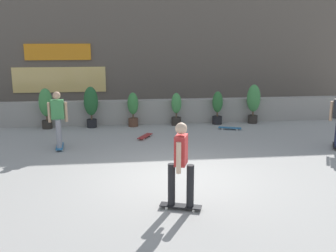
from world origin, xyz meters
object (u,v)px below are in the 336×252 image
Objects in this scene: potted_plant_4 at (217,106)px; skater_far_left at (181,162)px; potted_plant_5 at (254,101)px; skater_far_right at (58,117)px; potted_plant_1 at (91,104)px; potted_plant_2 at (133,108)px; skateboard_near_camera at (230,128)px; potted_plant_0 at (46,105)px; skateboard_aside at (145,136)px; potted_plant_3 at (176,108)px.

potted_plant_4 is 7.70m from skater_far_left.
skater_far_right is (-6.82, -2.72, 0.08)m from potted_plant_5.
potted_plant_4 is (4.68, 0.00, -0.19)m from potted_plant_1.
skater_far_left is at bearing -84.80° from potted_plant_2.
potted_plant_4 is 1.52× the size of skateboard_near_camera.
potted_plant_1 is (1.58, -0.00, 0.02)m from potted_plant_0.
skateboard_aside is at bearing -157.12° from potted_plant_5.
potted_plant_1 is 1.20× the size of potted_plant_4.
potted_plant_1 reaches higher than potted_plant_5.
potted_plant_4 is 3.42m from skateboard_aside.
potted_plant_4 is 1.16m from skateboard_near_camera.
skateboard_aside is at bearing -147.85° from potted_plant_4.
potted_plant_0 is at bearing 171.65° from skateboard_near_camera.
potted_plant_5 reaches higher than skateboard_near_camera.
potted_plant_1 reaches higher than potted_plant_2.
potted_plant_0 is 1.58m from potted_plant_1.
skater_far_left reaches higher than skateboard_near_camera.
potted_plant_3 is at bearing 35.14° from skater_far_right.
potted_plant_4 is at bearing 0.00° from potted_plant_3.
potted_plant_1 is 1.52m from potted_plant_2.
potted_plant_3 is at bearing 0.00° from potted_plant_0.
skateboard_near_camera is at bearing -8.35° from potted_plant_0.
potted_plant_0 is at bearing 180.00° from potted_plant_5.
potted_plant_1 is at bearing -180.00° from potted_plant_3.
potted_plant_2 is at bearing 95.20° from skater_far_left.
skateboard_near_camera is at bearing -76.27° from potted_plant_4.
potted_plant_1 reaches higher than potted_plant_4.
skateboard_aside is at bearing -79.75° from potted_plant_2.
potted_plant_5 is 1.81× the size of skateboard_near_camera.
potted_plant_2 is at bearing 180.00° from potted_plant_4.
potted_plant_2 is 0.85× the size of potted_plant_5.
potted_plant_3 is (3.12, 0.00, -0.22)m from potted_plant_1.
potted_plant_4 is at bearing 26.62° from skater_far_right.
potted_plant_5 is at bearing -0.00° from potted_plant_2.
skater_far_left reaches higher than potted_plant_3.
potted_plant_1 is 1.23× the size of potted_plant_3.
potted_plant_2 is at bearing 180.00° from potted_plant_5.
skateboard_aside is (1.83, -1.79, -0.80)m from potted_plant_1.
potted_plant_2 reaches higher than potted_plant_4.
potted_plant_5 is (1.39, 0.00, 0.18)m from potted_plant_4.
skateboard_aside is (-3.08, -0.84, 0.00)m from skateboard_near_camera.
skater_far_left reaches higher than potted_plant_1.
potted_plant_4 is 6.08m from skater_far_right.
potted_plant_4 is at bearing 70.97° from skater_far_left.
skater_far_right reaches higher than potted_plant_0.
skateboard_near_camera is at bearing -27.96° from potted_plant_3.
potted_plant_1 is 0.88× the size of skater_far_right.
potted_plant_0 is 1.20× the size of potted_plant_3.
potted_plant_2 is 3.55m from skater_far_right.
potted_plant_2 is (1.51, 0.00, -0.18)m from potted_plant_1.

